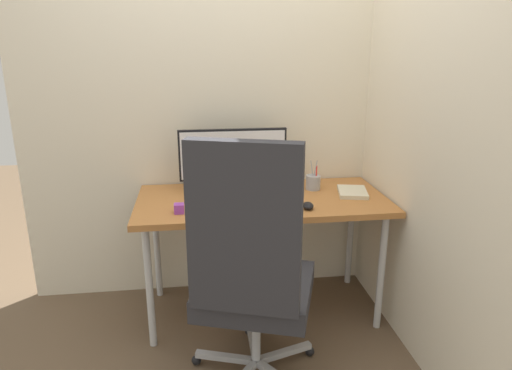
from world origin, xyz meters
TOP-DOWN VIEW (x-y plane):
  - ground_plane at (0.00, 0.00)m, footprint 8.00×8.00m
  - wall_back at (0.00, 0.37)m, footprint 2.88×0.04m
  - wall_side_right at (0.75, -0.21)m, footprint 0.04×2.13m
  - desk at (0.00, 0.00)m, footprint 1.44×0.69m
  - office_chair at (-0.15, -0.67)m, footprint 0.65×0.69m
  - monitor at (-0.15, 0.17)m, footprint 0.64×0.14m
  - keyboard at (-0.11, -0.17)m, footprint 0.44×0.15m
  - mouse at (0.22, -0.22)m, footprint 0.06×0.09m
  - pen_holder at (0.33, 0.12)m, footprint 0.09×0.09m
  - notebook at (0.54, 0.00)m, footprint 0.21×0.25m
  - desk_clamp_accessory at (-0.47, -0.19)m, footprint 0.05×0.05m

SIDE VIEW (x-z plane):
  - ground_plane at x=0.00m, z-range 0.00..0.00m
  - office_chair at x=-0.15m, z-range 0.00..1.25m
  - desk at x=0.00m, z-range 0.31..1.05m
  - keyboard at x=-0.11m, z-range 0.74..0.76m
  - notebook at x=0.54m, z-range 0.74..0.76m
  - mouse at x=0.22m, z-range 0.74..0.78m
  - desk_clamp_accessory at x=-0.47m, z-range 0.74..0.79m
  - pen_holder at x=0.33m, z-range 0.69..0.88m
  - monitor at x=-0.15m, z-range 0.76..1.14m
  - wall_back at x=0.00m, z-range 0.00..2.80m
  - wall_side_right at x=0.75m, z-range 0.00..2.80m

